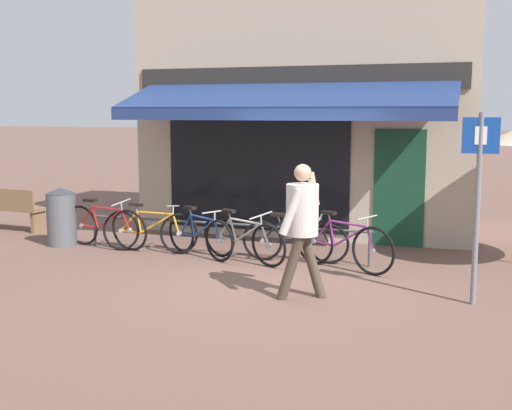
% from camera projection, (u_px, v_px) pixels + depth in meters
% --- Properties ---
extents(ground_plane, '(160.00, 160.00, 0.00)m').
position_uv_depth(ground_plane, '(282.00, 279.00, 9.30)').
color(ground_plane, brown).
extents(shop_front, '(6.53, 4.52, 5.02)m').
position_uv_depth(shop_front, '(312.00, 107.00, 13.24)').
color(shop_front, tan).
rests_on(shop_front, ground_plane).
extents(bike_rack_rail, '(5.04, 0.04, 0.57)m').
position_uv_depth(bike_rack_rail, '(222.00, 227.00, 10.74)').
color(bike_rack_rail, '#47494F').
rests_on(bike_rack_rail, ground_plane).
extents(bicycle_red, '(1.82, 0.57, 0.90)m').
position_uv_depth(bicycle_red, '(105.00, 226.00, 11.35)').
color(bicycle_red, black).
rests_on(bicycle_red, ground_plane).
extents(bicycle_orange, '(1.78, 0.52, 0.86)m').
position_uv_depth(bicycle_orange, '(149.00, 230.00, 11.06)').
color(bicycle_orange, black).
rests_on(bicycle_orange, ground_plane).
extents(bicycle_blue, '(1.52, 0.83, 0.83)m').
position_uv_depth(bicycle_blue, '(200.00, 235.00, 10.69)').
color(bicycle_blue, black).
rests_on(bicycle_blue, ground_plane).
extents(bicycle_silver, '(1.69, 0.87, 0.86)m').
position_uv_depth(bicycle_silver, '(243.00, 239.00, 10.30)').
color(bicycle_silver, black).
rests_on(bicycle_silver, ground_plane).
extents(bicycle_black, '(1.74, 0.52, 0.82)m').
position_uv_depth(bicycle_black, '(295.00, 240.00, 10.27)').
color(bicycle_black, black).
rests_on(bicycle_black, ground_plane).
extents(bicycle_purple, '(1.68, 0.80, 0.88)m').
position_uv_depth(bicycle_purple, '(342.00, 244.00, 9.81)').
color(bicycle_purple, black).
rests_on(bicycle_purple, ground_plane).
extents(pedestrian_adult, '(0.61, 0.72, 1.77)m').
position_uv_depth(pedestrian_adult, '(302.00, 217.00, 8.20)').
color(pedestrian_adult, '#47382D').
rests_on(pedestrian_adult, ground_plane).
extents(litter_bin, '(0.53, 0.53, 1.05)m').
position_uv_depth(litter_bin, '(61.00, 216.00, 11.59)').
color(litter_bin, '#515459').
rests_on(litter_bin, ground_plane).
extents(parking_sign, '(0.44, 0.07, 2.40)m').
position_uv_depth(parking_sign, '(478.00, 189.00, 7.87)').
color(parking_sign, slate).
rests_on(parking_sign, ground_plane).
extents(park_bench, '(1.63, 0.58, 0.87)m').
position_uv_depth(park_bench, '(8.00, 208.00, 13.07)').
color(park_bench, brown).
rests_on(park_bench, ground_plane).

